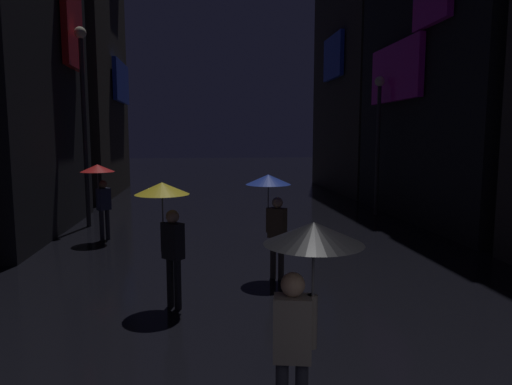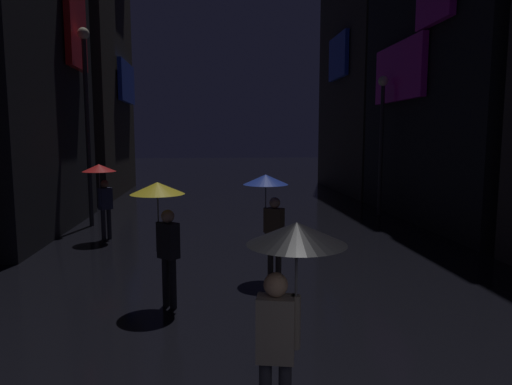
% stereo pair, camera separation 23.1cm
% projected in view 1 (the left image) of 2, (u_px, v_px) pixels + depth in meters
% --- Properties ---
extents(building_left_far, '(4.25, 7.60, 17.21)m').
position_uv_depth(building_left_far, '(69.00, 14.00, 21.50)').
color(building_left_far, '#2D2826').
rests_on(building_left_far, ground).
extents(pedestrian_foreground_right_red, '(0.90, 0.90, 2.12)m').
position_uv_depth(pedestrian_foreground_right_red, '(100.00, 181.00, 12.40)').
color(pedestrian_foreground_right_red, '#2D2D38').
rests_on(pedestrian_foreground_right_red, ground).
extents(pedestrian_far_right_yellow, '(0.90, 0.90, 2.12)m').
position_uv_depth(pedestrian_far_right_yellow, '(166.00, 210.00, 7.53)').
color(pedestrian_far_right_yellow, black).
rests_on(pedestrian_far_right_yellow, ground).
extents(pedestrian_foreground_left_blue, '(0.90, 0.90, 2.12)m').
position_uv_depth(pedestrian_foreground_left_blue, '(271.00, 197.00, 9.09)').
color(pedestrian_foreground_left_blue, '#38332D').
rests_on(pedestrian_foreground_left_blue, ground).
extents(pedestrian_near_crossing_black, '(0.90, 0.90, 2.12)m').
position_uv_depth(pedestrian_near_crossing_black, '(307.00, 272.00, 4.07)').
color(pedestrian_near_crossing_black, '#2D2D38').
rests_on(pedestrian_near_crossing_black, ground).
extents(streetlamp_left_far, '(0.36, 0.36, 6.20)m').
position_uv_depth(streetlamp_left_far, '(84.00, 106.00, 14.18)').
color(streetlamp_left_far, '#2D2D33').
rests_on(streetlamp_left_far, ground).
extents(streetlamp_right_far, '(0.36, 0.36, 5.00)m').
position_uv_depth(streetlamp_right_far, '(378.00, 128.00, 16.48)').
color(streetlamp_right_far, '#2D2D33').
rests_on(streetlamp_right_far, ground).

